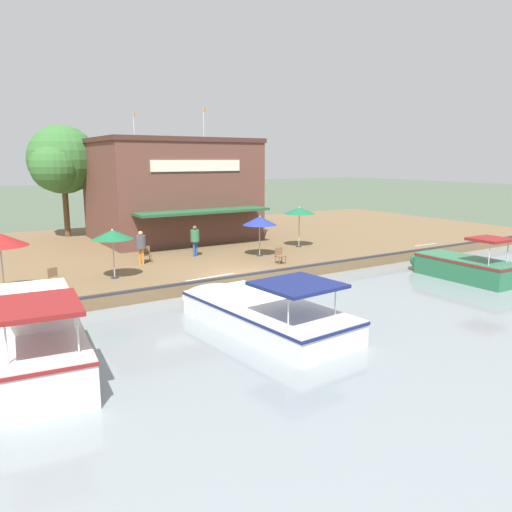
{
  "coord_description": "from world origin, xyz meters",
  "views": [
    {
      "loc": [
        19.9,
        -11.8,
        6.11
      ],
      "look_at": [
        -1.0,
        1.48,
        1.3
      ],
      "focal_mm": 35.0,
      "sensor_mm": 36.0,
      "label": 1
    }
  ],
  "objects": [
    {
      "name": "motorboat_outer_channel",
      "position": [
        4.19,
        10.58,
        0.7
      ],
      "size": [
        5.89,
        2.2,
        2.29
      ],
      "color": "#287047",
      "rests_on": "river_water"
    },
    {
      "name": "quay_edge_fender",
      "position": [
        -0.1,
        0.0,
        0.65
      ],
      "size": [
        0.2,
        50.4,
        0.1
      ],
      "primitive_type": "cube",
      "color": "#2D2D33",
      "rests_on": "quay_deck"
    },
    {
      "name": "motorboat_distant_upstream",
      "position": [
        4.79,
        -2.27,
        0.6
      ],
      "size": [
        8.4,
        3.59,
        2.02
      ],
      "color": "white",
      "rests_on": "river_water"
    },
    {
      "name": "patio_umbrella_by_entrance",
      "position": [
        -3.99,
        3.63,
        2.65
      ],
      "size": [
        1.98,
        1.98,
        2.34
      ],
      "color": "#B7B7B7",
      "rests_on": "quay_deck"
    },
    {
      "name": "motorboat_nearest_quay",
      "position": [
        4.73,
        -9.72,
        0.95
      ],
      "size": [
        6.87,
        2.95,
        2.46
      ],
      "color": "white",
      "rests_on": "river_water"
    },
    {
      "name": "cafe_chair_under_first_umbrella",
      "position": [
        -1.55,
        3.35,
        1.08
      ],
      "size": [
        0.46,
        0.46,
        0.85
      ],
      "color": "brown",
      "rests_on": "quay_deck"
    },
    {
      "name": "person_near_entrance",
      "position": [
        -5.85,
        0.41,
        1.73
      ],
      "size": [
        0.5,
        0.5,
        1.78
      ],
      "color": "#2D5193",
      "rests_on": "quay_deck"
    },
    {
      "name": "ground_plane",
      "position": [
        0.0,
        0.0,
        0.0
      ],
      "size": [
        220.0,
        220.0,
        0.0
      ],
      "primitive_type": "plane",
      "color": "#4C5B47"
    },
    {
      "name": "waterfront_restaurant",
      "position": [
        -13.07,
        2.17,
        4.05
      ],
      "size": [
        9.99,
        10.49,
        9.13
      ],
      "color": "brown",
      "rests_on": "quay_deck"
    },
    {
      "name": "cafe_chair_back_row_seat",
      "position": [
        -2.74,
        -7.87,
        1.08
      ],
      "size": [
        0.56,
        0.56,
        0.85
      ],
      "color": "brown",
      "rests_on": "quay_deck"
    },
    {
      "name": "person_at_quay_edge",
      "position": [
        -5.36,
        -2.98,
        1.74
      ],
      "size": [
        0.51,
        0.51,
        1.79
      ],
      "color": "orange",
      "rests_on": "quay_deck"
    },
    {
      "name": "cafe_chair_far_corner_seat",
      "position": [
        -5.86,
        -2.53,
        1.08
      ],
      "size": [
        0.5,
        0.5,
        0.85
      ],
      "color": "brown",
      "rests_on": "quay_deck"
    },
    {
      "name": "patio_umbrella_mid_patio_left",
      "position": [
        -3.01,
        -5.15,
        2.67
      ],
      "size": [
        1.9,
        1.9,
        2.33
      ],
      "color": "#B7B7B7",
      "rests_on": "quay_deck"
    },
    {
      "name": "patio_umbrella_far_corner",
      "position": [
        -2.68,
        -9.87,
        2.89
      ],
      "size": [
        2.23,
        2.23,
        2.61
      ],
      "color": "#B7B7B7",
      "rests_on": "quay_deck"
    },
    {
      "name": "tree_downstream_bank",
      "position": [
        -17.47,
        -4.29,
        5.95
      ],
      "size": [
        5.05,
        4.81,
        7.89
      ],
      "color": "brown",
      "rests_on": "quay_deck"
    },
    {
      "name": "patio_umbrella_mid_patio_right",
      "position": [
        -5.2,
        7.41,
        2.91
      ],
      "size": [
        1.98,
        1.98,
        2.56
      ],
      "color": "#B7B7B7",
      "rests_on": "quay_deck"
    },
    {
      "name": "quay_deck",
      "position": [
        -11.0,
        0.0,
        0.3
      ],
      "size": [
        22.0,
        56.0,
        0.6
      ],
      "primitive_type": "cube",
      "color": "brown",
      "rests_on": "ground"
    }
  ]
}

